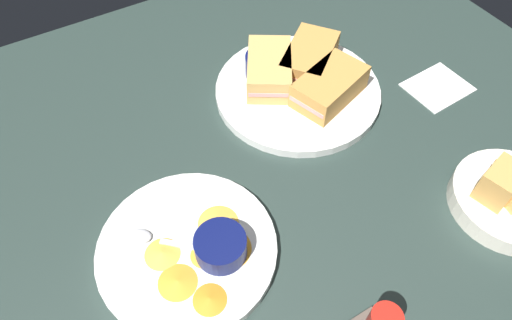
# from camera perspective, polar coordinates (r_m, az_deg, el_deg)

# --- Properties ---
(ground_plane) EXTENTS (1.10, 1.10, 0.03)m
(ground_plane) POSITION_cam_1_polar(r_m,az_deg,el_deg) (0.76, 7.13, -0.51)
(ground_plane) COLOR #283833
(plate_sandwich_main) EXTENTS (0.30, 0.30, 0.02)m
(plate_sandwich_main) POSITION_cam_1_polar(r_m,az_deg,el_deg) (0.84, 5.19, 8.54)
(plate_sandwich_main) COLOR white
(plate_sandwich_main) RESTS_ON ground_plane
(sandwich_half_near) EXTENTS (0.15, 0.11, 0.05)m
(sandwich_half_near) POSITION_cam_1_polar(r_m,az_deg,el_deg) (0.81, 9.13, 9.01)
(sandwich_half_near) COLOR #C68C42
(sandwich_half_near) RESTS_ON plate_sandwich_main
(sandwich_half_far) EXTENTS (0.15, 0.14, 0.05)m
(sandwich_half_far) POSITION_cam_1_polar(r_m,az_deg,el_deg) (0.86, 6.67, 12.45)
(sandwich_half_far) COLOR #C68C42
(sandwich_half_far) RESTS_ON plate_sandwich_main
(sandwich_half_extra) EXTENTS (0.13, 0.15, 0.05)m
(sandwich_half_extra) POSITION_cam_1_polar(r_m,az_deg,el_deg) (0.83, 1.66, 11.23)
(sandwich_half_extra) COLOR tan
(sandwich_half_extra) RESTS_ON plate_sandwich_main
(ramekin_dark_sauce) EXTENTS (0.08, 0.08, 0.04)m
(ramekin_dark_sauce) POSITION_cam_1_polar(r_m,az_deg,el_deg) (0.84, 1.32, 11.74)
(ramekin_dark_sauce) COLOR #0C144C
(ramekin_dark_sauce) RESTS_ON plate_sandwich_main
(spoon_by_dark_ramekin) EXTENTS (0.08, 0.08, 0.01)m
(spoon_by_dark_ramekin) POSITION_cam_1_polar(r_m,az_deg,el_deg) (0.84, 5.17, 9.89)
(spoon_by_dark_ramekin) COLOR silver
(spoon_by_dark_ramekin) RESTS_ON plate_sandwich_main
(plate_chips_companion) EXTENTS (0.25, 0.25, 0.02)m
(plate_chips_companion) POSITION_cam_1_polar(r_m,az_deg,el_deg) (0.65, -8.55, -10.93)
(plate_chips_companion) COLOR white
(plate_chips_companion) RESTS_ON ground_plane
(ramekin_light_gravy) EXTENTS (0.07, 0.07, 0.03)m
(ramekin_light_gravy) POSITION_cam_1_polar(r_m,az_deg,el_deg) (0.62, -4.44, -10.58)
(ramekin_light_gravy) COLOR #0C144C
(ramekin_light_gravy) RESTS_ON plate_chips_companion
(spoon_by_gravy_ramekin) EXTENTS (0.08, 0.08, 0.01)m
(spoon_by_gravy_ramekin) POSITION_cam_1_polar(r_m,az_deg,el_deg) (0.66, -13.05, -9.57)
(spoon_by_gravy_ramekin) COLOR silver
(spoon_by_gravy_ramekin) RESTS_ON plate_chips_companion
(plantain_chip_scatter) EXTENTS (0.16, 0.16, 0.01)m
(plantain_chip_scatter) POSITION_cam_1_polar(r_m,az_deg,el_deg) (0.64, -6.54, -11.63)
(plantain_chip_scatter) COLOR gold
(plantain_chip_scatter) RESTS_ON plate_chips_companion
(bread_basket_rear) EXTENTS (0.17, 0.17, 0.08)m
(bread_basket_rear) POSITION_cam_1_polar(r_m,az_deg,el_deg) (0.77, 29.03, -3.91)
(bread_basket_rear) COLOR silver
(bread_basket_rear) RESTS_ON ground_plane
(paper_napkin_folded) EXTENTS (0.11, 0.10, 0.00)m
(paper_napkin_folded) POSITION_cam_1_polar(r_m,az_deg,el_deg) (0.92, 21.67, 8.47)
(paper_napkin_folded) COLOR white
(paper_napkin_folded) RESTS_ON ground_plane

